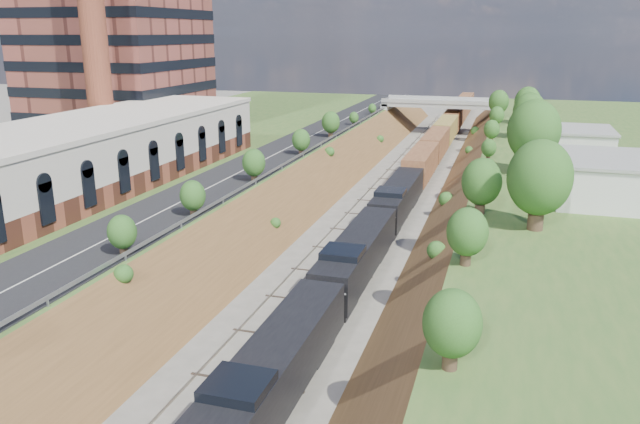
# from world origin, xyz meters

# --- Properties ---
(platform_left) EXTENTS (44.00, 180.00, 5.00)m
(platform_left) POSITION_xyz_m (-33.00, 60.00, 2.50)
(platform_left) COLOR #396027
(platform_left) RESTS_ON ground
(embankment_left) EXTENTS (10.00, 180.00, 10.00)m
(embankment_left) POSITION_xyz_m (-11.00, 60.00, 0.00)
(embankment_left) COLOR brown
(embankment_left) RESTS_ON ground
(embankment_right) EXTENTS (10.00, 180.00, 10.00)m
(embankment_right) POSITION_xyz_m (11.00, 60.00, 0.00)
(embankment_right) COLOR brown
(embankment_right) RESTS_ON ground
(rail_left_track) EXTENTS (1.58, 180.00, 0.18)m
(rail_left_track) POSITION_xyz_m (-2.60, 60.00, 0.09)
(rail_left_track) COLOR gray
(rail_left_track) RESTS_ON ground
(rail_right_track) EXTENTS (1.58, 180.00, 0.18)m
(rail_right_track) POSITION_xyz_m (2.60, 60.00, 0.09)
(rail_right_track) COLOR gray
(rail_right_track) RESTS_ON ground
(road) EXTENTS (8.00, 180.00, 0.10)m
(road) POSITION_xyz_m (-15.50, 60.00, 5.05)
(road) COLOR black
(road) RESTS_ON platform_left
(guardrail) EXTENTS (0.10, 171.00, 0.70)m
(guardrail) POSITION_xyz_m (-11.40, 59.80, 5.55)
(guardrail) COLOR #99999E
(guardrail) RESTS_ON platform_left
(commercial_building) EXTENTS (14.30, 62.30, 7.00)m
(commercial_building) POSITION_xyz_m (-28.00, 38.00, 8.51)
(commercial_building) COLOR brown
(commercial_building) RESTS_ON platform_left
(overpass) EXTENTS (24.50, 8.30, 7.40)m
(overpass) POSITION_xyz_m (0.00, 122.00, 4.92)
(overpass) COLOR gray
(overpass) RESTS_ON ground
(white_building_near) EXTENTS (9.00, 12.00, 4.00)m
(white_building_near) POSITION_xyz_m (23.50, 52.00, 7.00)
(white_building_near) COLOR silver
(white_building_near) RESTS_ON platform_right
(white_building_far) EXTENTS (8.00, 10.00, 3.60)m
(white_building_far) POSITION_xyz_m (23.00, 74.00, 6.80)
(white_building_far) COLOR silver
(white_building_far) RESTS_ON platform_right
(tree_right_large) EXTENTS (5.25, 5.25, 7.61)m
(tree_right_large) POSITION_xyz_m (17.00, 40.00, 9.38)
(tree_right_large) COLOR #473323
(tree_right_large) RESTS_ON platform_right
(tree_left_crest) EXTENTS (2.45, 2.45, 3.55)m
(tree_left_crest) POSITION_xyz_m (-11.80, 20.00, 7.04)
(tree_left_crest) COLOR #473323
(tree_left_crest) RESTS_ON platform_left
(freight_train) EXTENTS (3.16, 160.74, 4.69)m
(freight_train) POSITION_xyz_m (2.60, 90.46, 2.68)
(freight_train) COLOR black
(freight_train) RESTS_ON ground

